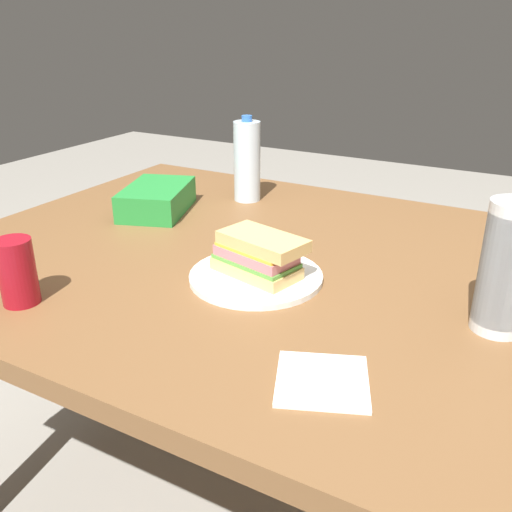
# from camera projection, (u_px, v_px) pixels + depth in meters

# --- Properties ---
(dining_table) EXTENTS (1.70, 1.09, 0.75)m
(dining_table) POSITION_uv_depth(u_px,v_px,m) (324.00, 303.00, 1.18)
(dining_table) COLOR brown
(dining_table) RESTS_ON ground_plane
(paper_plate) EXTENTS (0.26, 0.26, 0.01)m
(paper_plate) POSITION_uv_depth(u_px,v_px,m) (256.00, 276.00, 1.10)
(paper_plate) COLOR white
(paper_plate) RESTS_ON dining_table
(sandwich) EXTENTS (0.20, 0.13, 0.08)m
(sandwich) POSITION_uv_depth(u_px,v_px,m) (258.00, 255.00, 1.08)
(sandwich) COLOR #DBB26B
(sandwich) RESTS_ON paper_plate
(soda_can_red) EXTENTS (0.07, 0.07, 0.12)m
(soda_can_red) POSITION_uv_depth(u_px,v_px,m) (17.00, 272.00, 0.99)
(soda_can_red) COLOR maroon
(soda_can_red) RESTS_ON dining_table
(chip_bag) EXTENTS (0.22, 0.27, 0.07)m
(chip_bag) POSITION_uv_depth(u_px,v_px,m) (157.00, 199.00, 1.47)
(chip_bag) COLOR #268C38
(chip_bag) RESTS_ON dining_table
(water_bottle_tall) EXTENTS (0.07, 0.07, 0.23)m
(water_bottle_tall) POSITION_uv_depth(u_px,v_px,m) (247.00, 161.00, 1.54)
(water_bottle_tall) COLOR silver
(water_bottle_tall) RESTS_ON dining_table
(plastic_cup_stack) EXTENTS (0.08, 0.08, 0.22)m
(plastic_cup_stack) POSITION_uv_depth(u_px,v_px,m) (507.00, 268.00, 0.88)
(plastic_cup_stack) COLOR silver
(plastic_cup_stack) RESTS_ON dining_table
(paper_napkin) EXTENTS (0.17, 0.17, 0.01)m
(paper_napkin) POSITION_uv_depth(u_px,v_px,m) (322.00, 381.00, 0.79)
(paper_napkin) COLOR white
(paper_napkin) RESTS_ON dining_table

